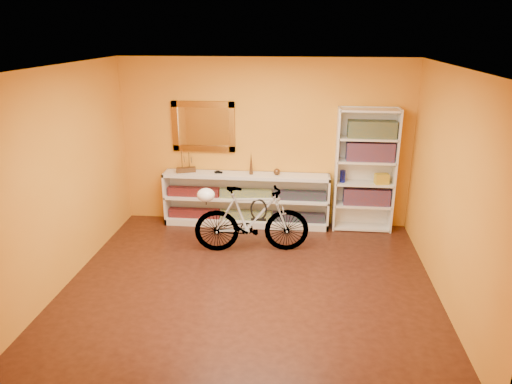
# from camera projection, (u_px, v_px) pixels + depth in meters

# --- Properties ---
(floor) EXTENTS (4.50, 4.00, 0.01)m
(floor) POSITION_uv_depth(u_px,v_px,m) (250.00, 283.00, 5.85)
(floor) COLOR black
(floor) RESTS_ON ground
(ceiling) EXTENTS (4.50, 4.00, 0.01)m
(ceiling) POSITION_uv_depth(u_px,v_px,m) (249.00, 67.00, 4.99)
(ceiling) COLOR silver
(ceiling) RESTS_ON ground
(back_wall) EXTENTS (4.50, 0.01, 2.60)m
(back_wall) POSITION_uv_depth(u_px,v_px,m) (265.00, 143.00, 7.30)
(back_wall) COLOR orange
(back_wall) RESTS_ON ground
(left_wall) EXTENTS (0.01, 4.00, 2.60)m
(left_wall) POSITION_uv_depth(u_px,v_px,m) (63.00, 177.00, 5.64)
(left_wall) COLOR orange
(left_wall) RESTS_ON ground
(right_wall) EXTENTS (0.01, 4.00, 2.60)m
(right_wall) POSITION_uv_depth(u_px,v_px,m) (452.00, 190.00, 5.20)
(right_wall) COLOR orange
(right_wall) RESTS_ON ground
(gilt_mirror) EXTENTS (0.98, 0.06, 0.78)m
(gilt_mirror) POSITION_uv_depth(u_px,v_px,m) (203.00, 127.00, 7.28)
(gilt_mirror) COLOR brown
(gilt_mirror) RESTS_ON back_wall
(wall_socket) EXTENTS (0.09, 0.02, 0.09)m
(wall_socket) POSITION_uv_depth(u_px,v_px,m) (320.00, 209.00, 7.54)
(wall_socket) COLOR silver
(wall_socket) RESTS_ON back_wall
(console_unit) EXTENTS (2.60, 0.35, 0.85)m
(console_unit) POSITION_uv_depth(u_px,v_px,m) (246.00, 200.00, 7.44)
(console_unit) COLOR silver
(console_unit) RESTS_ON floor
(cd_row_lower) EXTENTS (2.50, 0.13, 0.14)m
(cd_row_lower) POSITION_uv_depth(u_px,v_px,m) (246.00, 215.00, 7.51)
(cd_row_lower) COLOR black
(cd_row_lower) RESTS_ON console_unit
(cd_row_upper) EXTENTS (2.50, 0.13, 0.14)m
(cd_row_upper) POSITION_uv_depth(u_px,v_px,m) (246.00, 194.00, 7.39)
(cd_row_upper) COLOR navy
(cd_row_upper) RESTS_ON console_unit
(model_ship) EXTENTS (0.32, 0.21, 0.36)m
(model_ship) POSITION_uv_depth(u_px,v_px,m) (186.00, 161.00, 7.33)
(model_ship) COLOR #3E2511
(model_ship) RESTS_ON console_unit
(toy_car) EXTENTS (0.00, 0.00, 0.00)m
(toy_car) POSITION_uv_depth(u_px,v_px,m) (219.00, 173.00, 7.34)
(toy_car) COLOR black
(toy_car) RESTS_ON console_unit
(bronze_ornament) EXTENTS (0.06, 0.06, 0.35)m
(bronze_ornament) POSITION_uv_depth(u_px,v_px,m) (251.00, 163.00, 7.23)
(bronze_ornament) COLOR #55361D
(bronze_ornament) RESTS_ON console_unit
(decorative_orb) EXTENTS (0.10, 0.10, 0.10)m
(decorative_orb) POSITION_uv_depth(u_px,v_px,m) (277.00, 172.00, 7.24)
(decorative_orb) COLOR #55361D
(decorative_orb) RESTS_ON console_unit
(bookcase) EXTENTS (0.90, 0.30, 1.90)m
(bookcase) POSITION_uv_depth(u_px,v_px,m) (365.00, 171.00, 7.12)
(bookcase) COLOR silver
(bookcase) RESTS_ON floor
(book_row_a) EXTENTS (0.70, 0.22, 0.26)m
(book_row_a) POSITION_uv_depth(u_px,v_px,m) (366.00, 196.00, 7.24)
(book_row_a) COLOR maroon
(book_row_a) RESTS_ON bookcase
(book_row_b) EXTENTS (0.70, 0.22, 0.28)m
(book_row_b) POSITION_uv_depth(u_px,v_px,m) (370.00, 151.00, 7.01)
(book_row_b) COLOR maroon
(book_row_b) RESTS_ON bookcase
(book_row_c) EXTENTS (0.70, 0.22, 0.25)m
(book_row_c) POSITION_uv_depth(u_px,v_px,m) (372.00, 129.00, 6.90)
(book_row_c) COLOR #184355
(book_row_c) RESTS_ON bookcase
(travel_mug) EXTENTS (0.08, 0.08, 0.19)m
(travel_mug) POSITION_uv_depth(u_px,v_px,m) (343.00, 176.00, 7.16)
(travel_mug) COLOR #151C93
(travel_mug) RESTS_ON bookcase
(red_tin) EXTENTS (0.20, 0.20, 0.20)m
(red_tin) POSITION_uv_depth(u_px,v_px,m) (354.00, 130.00, 6.96)
(red_tin) COLOR maroon
(red_tin) RESTS_ON bookcase
(yellow_bag) EXTENTS (0.22, 0.16, 0.15)m
(yellow_bag) POSITION_uv_depth(u_px,v_px,m) (382.00, 179.00, 7.09)
(yellow_bag) COLOR gold
(yellow_bag) RESTS_ON bookcase
(bicycle) EXTENTS (0.62, 1.67, 0.96)m
(bicycle) POSITION_uv_depth(u_px,v_px,m) (252.00, 219.00, 6.53)
(bicycle) COLOR silver
(bicycle) RESTS_ON floor
(helmet) EXTENTS (0.25, 0.23, 0.19)m
(helmet) POSITION_uv_depth(u_px,v_px,m) (206.00, 195.00, 6.40)
(helmet) COLOR white
(helmet) RESTS_ON bicycle
(u_lock) EXTENTS (0.24, 0.03, 0.24)m
(u_lock) POSITION_uv_depth(u_px,v_px,m) (259.00, 210.00, 6.49)
(u_lock) COLOR black
(u_lock) RESTS_ON bicycle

